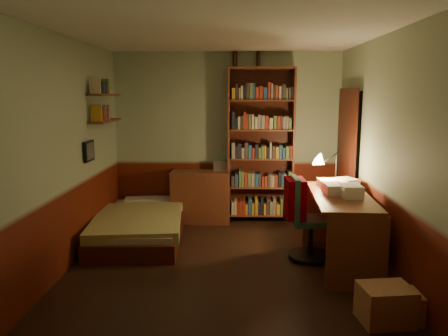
{
  "coord_description": "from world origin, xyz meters",
  "views": [
    {
      "loc": [
        0.14,
        -4.82,
        1.96
      ],
      "look_at": [
        0.0,
        0.25,
        1.1
      ],
      "focal_mm": 35.0,
      "sensor_mm": 36.0,
      "label": 1
    }
  ],
  "objects_px": {
    "bed": "(141,216)",
    "dresser": "(201,196)",
    "office_chair": "(311,214)",
    "cardboard_box_b": "(398,306)",
    "desk": "(339,229)",
    "mini_stereo": "(222,165)",
    "cardboard_box_a": "(386,304)",
    "desk_lamp": "(336,161)",
    "bookshelf": "(261,146)"
  },
  "relations": [
    {
      "from": "bed",
      "to": "dresser",
      "type": "xyz_separation_m",
      "value": [
        0.77,
        0.79,
        0.1
      ]
    },
    {
      "from": "office_chair",
      "to": "cardboard_box_b",
      "type": "relative_size",
      "value": 2.98
    },
    {
      "from": "dresser",
      "to": "desk",
      "type": "xyz_separation_m",
      "value": [
        1.74,
        -1.68,
        0.01
      ]
    },
    {
      "from": "dresser",
      "to": "mini_stereo",
      "type": "xyz_separation_m",
      "value": [
        0.33,
        0.12,
        0.47
      ]
    },
    {
      "from": "bed",
      "to": "cardboard_box_a",
      "type": "height_order",
      "value": "bed"
    },
    {
      "from": "desk",
      "to": "cardboard_box_b",
      "type": "distance_m",
      "value": 1.35
    },
    {
      "from": "mini_stereo",
      "to": "office_chair",
      "type": "relative_size",
      "value": 0.23
    },
    {
      "from": "mini_stereo",
      "to": "desk",
      "type": "relative_size",
      "value": 0.17
    },
    {
      "from": "bed",
      "to": "desk_lamp",
      "type": "distance_m",
      "value": 2.73
    },
    {
      "from": "desk",
      "to": "cardboard_box_b",
      "type": "xyz_separation_m",
      "value": [
        0.21,
        -1.31,
        -0.28
      ]
    },
    {
      "from": "desk_lamp",
      "to": "bed",
      "type": "bearing_deg",
      "value": 176.36
    },
    {
      "from": "bed",
      "to": "cardboard_box_a",
      "type": "relative_size",
      "value": 4.67
    },
    {
      "from": "desk_lamp",
      "to": "office_chair",
      "type": "bearing_deg",
      "value": -125.81
    },
    {
      "from": "mini_stereo",
      "to": "cardboard_box_a",
      "type": "relative_size",
      "value": 0.59
    },
    {
      "from": "dresser",
      "to": "desk_lamp",
      "type": "xyz_separation_m",
      "value": [
        1.82,
        -1.04,
        0.72
      ]
    },
    {
      "from": "bookshelf",
      "to": "cardboard_box_a",
      "type": "distance_m",
      "value": 3.39
    },
    {
      "from": "mini_stereo",
      "to": "cardboard_box_b",
      "type": "bearing_deg",
      "value": -56.55
    },
    {
      "from": "mini_stereo",
      "to": "desk_lamp",
      "type": "bearing_deg",
      "value": -32.19
    },
    {
      "from": "desk_lamp",
      "to": "cardboard_box_b",
      "type": "bearing_deg",
      "value": -84.23
    },
    {
      "from": "bed",
      "to": "cardboard_box_b",
      "type": "xyz_separation_m",
      "value": [
        2.73,
        -2.19,
        -0.17
      ]
    },
    {
      "from": "bed",
      "to": "office_chair",
      "type": "distance_m",
      "value": 2.35
    },
    {
      "from": "dresser",
      "to": "desk_lamp",
      "type": "height_order",
      "value": "desk_lamp"
    },
    {
      "from": "desk_lamp",
      "to": "cardboard_box_b",
      "type": "height_order",
      "value": "desk_lamp"
    },
    {
      "from": "bed",
      "to": "desk_lamp",
      "type": "height_order",
      "value": "desk_lamp"
    },
    {
      "from": "desk",
      "to": "bed",
      "type": "bearing_deg",
      "value": 164.05
    },
    {
      "from": "mini_stereo",
      "to": "desk_lamp",
      "type": "distance_m",
      "value": 1.91
    },
    {
      "from": "cardboard_box_a",
      "to": "desk_lamp",
      "type": "bearing_deg",
      "value": 90.52
    },
    {
      "from": "desk",
      "to": "desk_lamp",
      "type": "height_order",
      "value": "desk_lamp"
    },
    {
      "from": "bed",
      "to": "bookshelf",
      "type": "height_order",
      "value": "bookshelf"
    },
    {
      "from": "bed",
      "to": "desk",
      "type": "bearing_deg",
      "value": -22.38
    },
    {
      "from": "mini_stereo",
      "to": "bookshelf",
      "type": "relative_size",
      "value": 0.11
    },
    {
      "from": "mini_stereo",
      "to": "desk_lamp",
      "type": "height_order",
      "value": "desk_lamp"
    },
    {
      "from": "bookshelf",
      "to": "desk_lamp",
      "type": "xyz_separation_m",
      "value": [
        0.9,
        -1.13,
        -0.06
      ]
    },
    {
      "from": "desk",
      "to": "cardboard_box_b",
      "type": "height_order",
      "value": "desk"
    },
    {
      "from": "bed",
      "to": "dresser",
      "type": "height_order",
      "value": "dresser"
    },
    {
      "from": "bookshelf",
      "to": "cardboard_box_a",
      "type": "relative_size",
      "value": 5.44
    },
    {
      "from": "bed",
      "to": "office_chair",
      "type": "bearing_deg",
      "value": -21.8
    },
    {
      "from": "office_chair",
      "to": "cardboard_box_a",
      "type": "relative_size",
      "value": 2.54
    },
    {
      "from": "dresser",
      "to": "desk",
      "type": "distance_m",
      "value": 2.42
    },
    {
      "from": "bookshelf",
      "to": "desk",
      "type": "height_order",
      "value": "bookshelf"
    },
    {
      "from": "dresser",
      "to": "office_chair",
      "type": "height_order",
      "value": "office_chair"
    },
    {
      "from": "dresser",
      "to": "mini_stereo",
      "type": "height_order",
      "value": "mini_stereo"
    },
    {
      "from": "bed",
      "to": "desk",
      "type": "xyz_separation_m",
      "value": [
        2.52,
        -0.88,
        0.11
      ]
    },
    {
      "from": "office_chair",
      "to": "bed",
      "type": "bearing_deg",
      "value": 159.8
    },
    {
      "from": "office_chair",
      "to": "desk_lamp",
      "type": "bearing_deg",
      "value": 50.9
    },
    {
      "from": "desk",
      "to": "office_chair",
      "type": "height_order",
      "value": "office_chair"
    },
    {
      "from": "bookshelf",
      "to": "office_chair",
      "type": "bearing_deg",
      "value": -71.44
    },
    {
      "from": "office_chair",
      "to": "cardboard_box_b",
      "type": "xyz_separation_m",
      "value": [
        0.52,
        -1.44,
        -0.42
      ]
    },
    {
      "from": "dresser",
      "to": "mini_stereo",
      "type": "bearing_deg",
      "value": 22.83
    },
    {
      "from": "bed",
      "to": "cardboard_box_b",
      "type": "height_order",
      "value": "bed"
    }
  ]
}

